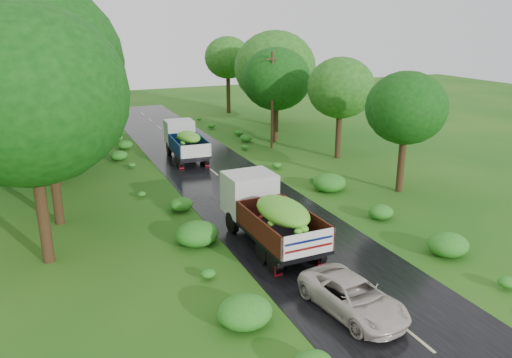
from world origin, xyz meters
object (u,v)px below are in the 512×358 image
truck_far (185,140)px  car (353,297)px  truck_near (268,211)px  utility_pole (272,100)px

truck_far → car: size_ratio=1.41×
truck_near → truck_far: truck_near is taller
car → truck_far: bearing=82.0°
truck_near → utility_pole: (7.80, 16.08, 2.29)m
truck_far → car: 22.08m
truck_near → truck_far: size_ratio=1.10×
truck_near → utility_pole: 18.02m
car → utility_pole: utility_pole is taller
truck_far → utility_pole: size_ratio=0.81×
utility_pole → car: bearing=-118.5°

